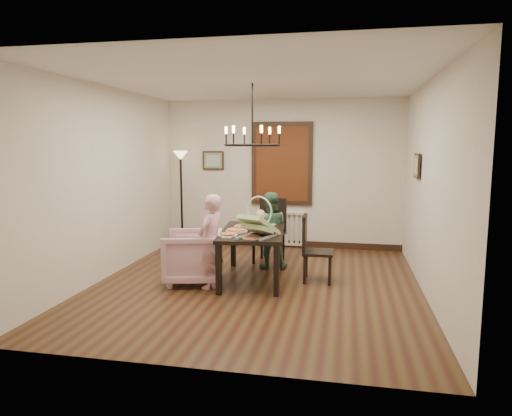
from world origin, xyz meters
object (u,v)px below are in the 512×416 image
(chair_right, at_px, (318,248))
(armchair, at_px, (193,257))
(baby_bouncer, at_px, (258,223))
(elderly_woman, at_px, (211,249))
(dining_table, at_px, (252,236))
(floor_lamp, at_px, (182,200))
(chair_far, at_px, (269,230))
(drinking_glass, at_px, (264,224))
(seated_man, at_px, (270,237))

(chair_right, bearing_deg, armchair, 101.65)
(baby_bouncer, bearing_deg, elderly_woman, -157.60)
(dining_table, bearing_deg, elderly_woman, -142.45)
(armchair, height_order, baby_bouncer, baby_bouncer)
(baby_bouncer, bearing_deg, floor_lamp, 150.71)
(dining_table, relative_size, chair_right, 1.70)
(chair_far, distance_m, chair_right, 1.28)
(armchair, bearing_deg, dining_table, 96.90)
(baby_bouncer, xyz_separation_m, floor_lamp, (-1.97, 2.38, -0.02))
(chair_far, bearing_deg, drinking_glass, -74.86)
(seated_man, height_order, baby_bouncer, baby_bouncer)
(elderly_woman, bearing_deg, drinking_glass, 148.57)
(armchair, xyz_separation_m, seated_man, (0.95, 0.98, 0.14))
(armchair, height_order, floor_lamp, floor_lamp)
(baby_bouncer, bearing_deg, chair_right, 56.96)
(dining_table, height_order, chair_far, chair_far)
(dining_table, relative_size, chair_far, 1.53)
(baby_bouncer, height_order, drinking_glass, baby_bouncer)
(armchair, bearing_deg, drinking_glass, 101.70)
(armchair, distance_m, elderly_woman, 0.40)
(seated_man, relative_size, baby_bouncer, 1.75)
(elderly_woman, height_order, floor_lamp, floor_lamp)
(dining_table, xyz_separation_m, floor_lamp, (-1.80, 1.92, 0.25))
(armchair, distance_m, floor_lamp, 2.48)
(chair_far, relative_size, armchair, 1.32)
(chair_right, bearing_deg, floor_lamp, 55.23)
(seated_man, xyz_separation_m, floor_lamp, (-1.93, 1.24, 0.39))
(chair_right, xyz_separation_m, armchair, (-1.75, -0.39, -0.11))
(armchair, bearing_deg, floor_lamp, -169.12)
(dining_table, height_order, floor_lamp, floor_lamp)
(chair_right, relative_size, elderly_woman, 0.90)
(dining_table, xyz_separation_m, elderly_woman, (-0.49, -0.47, -0.11))
(baby_bouncer, distance_m, floor_lamp, 3.09)
(dining_table, bearing_deg, floor_lamp, 126.56)
(elderly_woman, xyz_separation_m, drinking_glass, (0.63, 0.62, 0.26))
(floor_lamp, bearing_deg, dining_table, -46.99)
(chair_right, distance_m, floor_lamp, 3.31)
(chair_right, xyz_separation_m, elderly_woman, (-1.42, -0.57, 0.05))
(chair_far, xyz_separation_m, baby_bouncer, (0.11, -1.48, 0.38))
(dining_table, height_order, elderly_woman, elderly_woman)
(dining_table, height_order, baby_bouncer, baby_bouncer)
(seated_man, distance_m, baby_bouncer, 1.21)
(baby_bouncer, xyz_separation_m, drinking_glass, (-0.03, 0.60, -0.12))
(dining_table, distance_m, drinking_glass, 0.26)
(dining_table, relative_size, floor_lamp, 0.92)
(chair_far, height_order, baby_bouncer, baby_bouncer)
(chair_far, distance_m, floor_lamp, 2.09)
(dining_table, distance_m, seated_man, 0.71)
(drinking_glass, distance_m, floor_lamp, 2.63)
(elderly_woman, bearing_deg, chair_far, 174.16)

